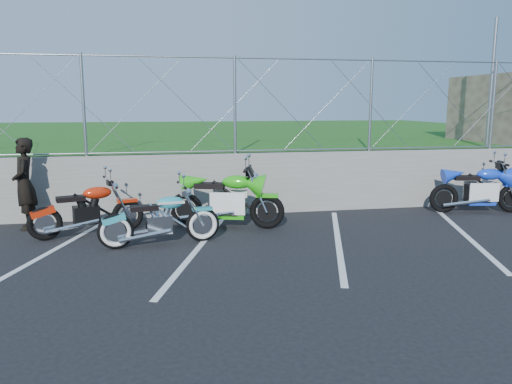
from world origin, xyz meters
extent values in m
plane|color=black|center=(0.00, 0.00, 0.00)|extent=(90.00, 90.00, 0.00)
cube|color=slate|center=(0.00, 3.50, 0.65)|extent=(30.00, 0.22, 1.30)
cube|color=#1A4D14|center=(0.00, 13.50, 0.65)|extent=(30.00, 20.00, 1.30)
cylinder|color=gray|center=(0.00, 3.50, 3.25)|extent=(28.00, 0.03, 0.03)
cylinder|color=gray|center=(0.00, 3.50, 1.35)|extent=(28.00, 0.03, 0.03)
cylinder|color=gray|center=(7.20, 3.90, 2.80)|extent=(0.08, 0.08, 3.00)
cube|color=silver|center=(-2.40, 1.00, 0.00)|extent=(1.49, 4.31, 0.01)
cube|color=silver|center=(0.00, 1.00, 0.00)|extent=(1.49, 4.31, 0.01)
cube|color=silver|center=(2.40, 1.00, 0.00)|extent=(1.49, 4.31, 0.01)
cube|color=silver|center=(4.80, 1.00, 0.00)|extent=(1.49, 4.31, 0.01)
torus|color=black|center=(-1.31, 1.23, 0.29)|extent=(0.59, 0.18, 0.58)
torus|color=black|center=(0.12, 1.43, 0.29)|extent=(0.59, 0.18, 0.58)
cube|color=silver|center=(-0.61, 1.33, 0.35)|extent=(0.44, 0.30, 0.30)
ellipsoid|color=teal|center=(-0.42, 1.36, 0.71)|extent=(0.49, 0.28, 0.21)
cube|color=black|center=(-0.84, 1.29, 0.65)|extent=(0.47, 0.27, 0.08)
cube|color=teal|center=(0.12, 1.43, 0.57)|extent=(0.35, 0.18, 0.05)
cylinder|color=silver|center=(-0.22, 1.38, 0.99)|extent=(0.12, 0.63, 0.02)
torus|color=black|center=(-2.54, 1.99, 0.29)|extent=(0.59, 0.27, 0.59)
torus|color=black|center=(-1.18, 2.41, 0.29)|extent=(0.59, 0.27, 0.59)
cube|color=black|center=(-1.88, 2.19, 0.38)|extent=(0.50, 0.38, 0.32)
ellipsoid|color=red|center=(-1.68, 2.26, 0.76)|extent=(0.55, 0.37, 0.22)
cube|color=black|center=(-2.12, 2.12, 0.69)|extent=(0.52, 0.36, 0.09)
cube|color=red|center=(-1.18, 2.41, 0.57)|extent=(0.39, 0.24, 0.06)
cylinder|color=silver|center=(-1.49, 2.32, 0.99)|extent=(0.23, 0.66, 0.03)
torus|color=black|center=(-0.11, 2.54, 0.33)|extent=(0.67, 0.31, 0.66)
torus|color=black|center=(1.38, 2.08, 0.33)|extent=(0.67, 0.31, 0.66)
cube|color=black|center=(0.62, 2.32, 0.44)|extent=(0.57, 0.44, 0.37)
ellipsoid|color=green|center=(0.85, 2.24, 0.88)|extent=(0.63, 0.43, 0.26)
cube|color=black|center=(0.34, 2.40, 0.80)|extent=(0.60, 0.42, 0.10)
cube|color=green|center=(1.38, 2.08, 0.64)|extent=(0.45, 0.28, 0.07)
cylinder|color=silver|center=(1.03, 2.19, 1.14)|extent=(0.26, 0.77, 0.03)
torus|color=black|center=(5.43, 2.74, 0.31)|extent=(0.64, 0.23, 0.63)
torus|color=black|center=(6.89, 2.46, 0.31)|extent=(0.64, 0.23, 0.63)
cube|color=black|center=(6.14, 2.60, 0.42)|extent=(0.53, 0.38, 0.36)
ellipsoid|color=blue|center=(6.37, 2.56, 0.84)|extent=(0.59, 0.35, 0.24)
cube|color=black|center=(5.87, 2.65, 0.76)|extent=(0.56, 0.34, 0.09)
cylinder|color=silver|center=(6.54, 2.53, 1.08)|extent=(0.17, 0.74, 0.03)
imported|color=black|center=(-3.06, 2.93, 0.86)|extent=(0.52, 0.69, 1.71)
camera|label=1|loc=(-0.56, -6.87, 2.32)|focal=35.00mm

